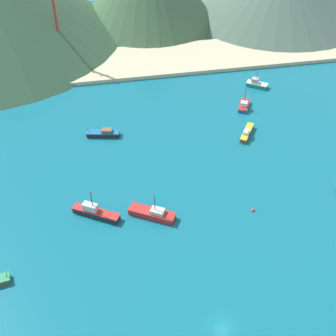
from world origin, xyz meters
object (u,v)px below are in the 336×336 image
at_px(fishing_boat_2, 244,105).
at_px(buoy_2, 253,210).
at_px(fishing_boat_8, 104,133).
at_px(fishing_boat_6, 153,213).
at_px(fishing_boat_1, 95,212).
at_px(fishing_boat_5, 257,84).
at_px(fishing_boat_3, 247,133).
at_px(radio_tower, 57,23).

xyz_separation_m(fishing_boat_2, buoy_2, (-11.92, -41.83, -0.68)).
bearing_deg(buoy_2, fishing_boat_8, 130.60).
distance_m(fishing_boat_6, buoy_2, 22.49).
height_order(fishing_boat_2, fishing_boat_6, fishing_boat_6).
relative_size(fishing_boat_8, buoy_2, 11.89).
distance_m(fishing_boat_2, fishing_boat_8, 42.83).
bearing_deg(fishing_boat_1, fishing_boat_6, -12.23).
distance_m(fishing_boat_2, fishing_boat_6, 52.03).
xyz_separation_m(fishing_boat_5, buoy_2, (-19.98, -53.28, -0.84)).
bearing_deg(fishing_boat_5, fishing_boat_1, -138.79).
relative_size(fishing_boat_1, fishing_boat_6, 1.01).
relative_size(fishing_boat_2, buoy_2, 9.42).
height_order(fishing_boat_1, fishing_boat_8, fishing_boat_1).
bearing_deg(fishing_boat_8, buoy_2, -49.40).
height_order(fishing_boat_3, fishing_boat_8, fishing_boat_8).
relative_size(fishing_boat_2, fishing_boat_3, 0.87).
bearing_deg(buoy_2, fishing_boat_5, 69.44).
xyz_separation_m(fishing_boat_3, fishing_boat_6, (-30.47, -25.54, 0.11)).
distance_m(fishing_boat_1, radio_tower, 77.96).
distance_m(fishing_boat_5, fishing_boat_6, 65.97).
distance_m(fishing_boat_1, fishing_boat_2, 59.24).
relative_size(fishing_boat_2, fishing_boat_8, 0.79).
relative_size(fishing_boat_2, fishing_boat_6, 0.70).
bearing_deg(buoy_2, radio_tower, 116.48).
height_order(fishing_boat_3, radio_tower, radio_tower).
xyz_separation_m(fishing_boat_3, buoy_2, (-8.15, -28.19, -0.64)).
bearing_deg(fishing_boat_8, fishing_boat_3, -10.75).
relative_size(fishing_boat_2, radio_tower, 0.26).
bearing_deg(fishing_boat_2, fishing_boat_8, -171.52).
relative_size(fishing_boat_6, radio_tower, 0.37).
xyz_separation_m(fishing_boat_1, fishing_boat_8, (4.32, 30.17, -0.25)).
height_order(fishing_boat_2, fishing_boat_5, fishing_boat_2).
xyz_separation_m(fishing_boat_8, buoy_2, (30.44, -35.51, -0.66)).
distance_m(fishing_boat_3, buoy_2, 29.35).
height_order(fishing_boat_8, buoy_2, fishing_boat_8).
bearing_deg(fishing_boat_6, fishing_boat_3, 39.97).
height_order(fishing_boat_6, radio_tower, radio_tower).
bearing_deg(fishing_boat_1, fishing_boat_5, 41.21).
height_order(fishing_boat_6, fishing_boat_8, fishing_boat_6).
bearing_deg(buoy_2, fishing_boat_2, 74.09).
bearing_deg(radio_tower, fishing_boat_3, -47.66).
bearing_deg(fishing_boat_1, fishing_boat_3, 28.03).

